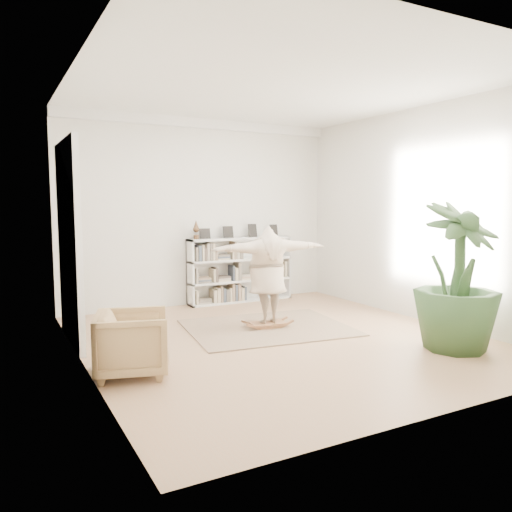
{
  "coord_description": "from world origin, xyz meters",
  "views": [
    {
      "loc": [
        -3.7,
        -6.15,
        1.98
      ],
      "look_at": [
        -0.19,
        0.4,
        1.2
      ],
      "focal_mm": 35.0,
      "sensor_mm": 36.0,
      "label": 1
    }
  ],
  "objects": [
    {
      "name": "room_shell",
      "position": [
        0.0,
        2.94,
        3.51
      ],
      "size": [
        6.0,
        6.0,
        6.0
      ],
      "color": "silver",
      "rests_on": "floor"
    },
    {
      "name": "person",
      "position": [
        0.15,
        0.64,
        0.91
      ],
      "size": [
        1.95,
        0.75,
        1.54
      ],
      "primitive_type": "imported",
      "rotation": [
        0.0,
        0.0,
        3.01
      ],
      "color": "beige",
      "rests_on": "rocker_board"
    },
    {
      "name": "bookshelf",
      "position": [
        0.74,
        2.82,
        0.64
      ],
      "size": [
        2.2,
        0.35,
        1.64
      ],
      "color": "silver",
      "rests_on": "floor"
    },
    {
      "name": "houseplant",
      "position": [
        1.82,
        -1.59,
        1.01
      ],
      "size": [
        1.23,
        1.23,
        2.01
      ],
      "primitive_type": "imported",
      "rotation": [
        0.0,
        0.0,
        0.1
      ],
      "color": "#2F4E27",
      "rests_on": "floor"
    },
    {
      "name": "armchair",
      "position": [
        -2.3,
        -0.51,
        0.37
      ],
      "size": [
        1.01,
        1.0,
        0.75
      ],
      "primitive_type": "imported",
      "rotation": [
        0.0,
        0.0,
        1.28
      ],
      "color": "tan",
      "rests_on": "floor"
    },
    {
      "name": "rocker_board",
      "position": [
        0.15,
        0.64,
        0.07
      ],
      "size": [
        0.58,
        0.39,
        0.12
      ],
      "rotation": [
        0.0,
        0.0,
        -0.13
      ],
      "color": "#965E3C",
      "rests_on": "rug"
    },
    {
      "name": "rug",
      "position": [
        0.15,
        0.64,
        0.01
      ],
      "size": [
        2.73,
        2.3,
        0.02
      ],
      "primitive_type": "cube",
      "rotation": [
        0.0,
        0.0,
        -0.13
      ],
      "color": "tan",
      "rests_on": "floor"
    },
    {
      "name": "doors",
      "position": [
        -2.7,
        1.3,
        1.4
      ],
      "size": [
        0.09,
        1.78,
        2.92
      ],
      "color": "white",
      "rests_on": "floor"
    },
    {
      "name": "floor",
      "position": [
        0.0,
        0.0,
        0.0
      ],
      "size": [
        6.0,
        6.0,
        0.0
      ],
      "primitive_type": "plane",
      "color": "tan",
      "rests_on": "ground"
    }
  ]
}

